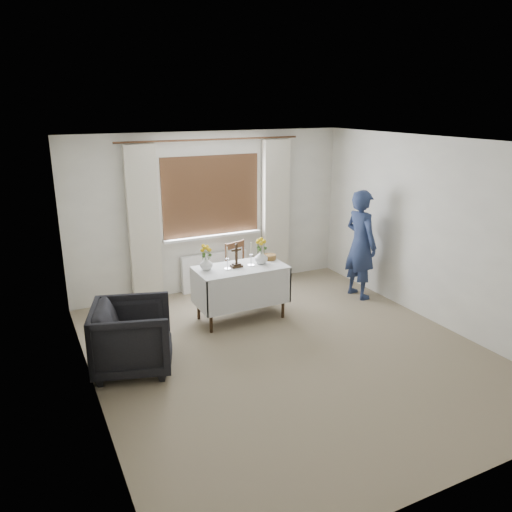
{
  "coord_description": "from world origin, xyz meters",
  "views": [
    {
      "loc": [
        -2.76,
        -4.72,
        2.92
      ],
      "look_at": [
        0.03,
        0.97,
        0.95
      ],
      "focal_mm": 35.0,
      "sensor_mm": 36.0,
      "label": 1
    }
  ],
  "objects_px": {
    "altar_table": "(241,293)",
    "flower_vase_left": "(206,263)",
    "wooden_cross": "(236,256)",
    "wooden_chair": "(242,271)",
    "armchair": "(133,337)",
    "flower_vase_right": "(261,257)",
    "person": "(361,244)"
  },
  "relations": [
    {
      "from": "armchair",
      "to": "flower_vase_left",
      "type": "relative_size",
      "value": 4.83
    },
    {
      "from": "wooden_cross",
      "to": "flower_vase_left",
      "type": "distance_m",
      "value": 0.42
    },
    {
      "from": "wooden_chair",
      "to": "armchair",
      "type": "height_order",
      "value": "wooden_chair"
    },
    {
      "from": "altar_table",
      "to": "armchair",
      "type": "xyz_separation_m",
      "value": [
        -1.66,
        -0.72,
        0.01
      ]
    },
    {
      "from": "flower_vase_left",
      "to": "altar_table",
      "type": "bearing_deg",
      "value": -11.03
    },
    {
      "from": "flower_vase_right",
      "to": "wooden_chair",
      "type": "bearing_deg",
      "value": 88.83
    },
    {
      "from": "person",
      "to": "wooden_cross",
      "type": "height_order",
      "value": "person"
    },
    {
      "from": "wooden_chair",
      "to": "flower_vase_right",
      "type": "distance_m",
      "value": 0.78
    },
    {
      "from": "wooden_chair",
      "to": "armchair",
      "type": "xyz_separation_m",
      "value": [
        -2.0,
        -1.39,
        -0.04
      ]
    },
    {
      "from": "altar_table",
      "to": "armchair",
      "type": "distance_m",
      "value": 1.81
    },
    {
      "from": "flower_vase_right",
      "to": "person",
      "type": "bearing_deg",
      "value": -1.41
    },
    {
      "from": "wooden_chair",
      "to": "flower_vase_right",
      "type": "xyz_separation_m",
      "value": [
        -0.01,
        -0.66,
        0.42
      ]
    },
    {
      "from": "altar_table",
      "to": "flower_vase_left",
      "type": "distance_m",
      "value": 0.66
    },
    {
      "from": "person",
      "to": "altar_table",
      "type": "bearing_deg",
      "value": 85.16
    },
    {
      "from": "wooden_chair",
      "to": "altar_table",
      "type": "bearing_deg",
      "value": -133.28
    },
    {
      "from": "armchair",
      "to": "person",
      "type": "distance_m",
      "value": 3.75
    },
    {
      "from": "person",
      "to": "flower_vase_right",
      "type": "relative_size",
      "value": 8.81
    },
    {
      "from": "wooden_chair",
      "to": "person",
      "type": "bearing_deg",
      "value": -39.75
    },
    {
      "from": "altar_table",
      "to": "wooden_chair",
      "type": "bearing_deg",
      "value": 63.56
    },
    {
      "from": "wooden_chair",
      "to": "flower_vase_left",
      "type": "height_order",
      "value": "flower_vase_left"
    },
    {
      "from": "person",
      "to": "flower_vase_right",
      "type": "xyz_separation_m",
      "value": [
        -1.68,
        0.04,
        0.02
      ]
    },
    {
      "from": "wooden_cross",
      "to": "flower_vase_left",
      "type": "bearing_deg",
      "value": 167.01
    },
    {
      "from": "altar_table",
      "to": "person",
      "type": "relative_size",
      "value": 0.74
    },
    {
      "from": "altar_table",
      "to": "person",
      "type": "bearing_deg",
      "value": -0.91
    },
    {
      "from": "wooden_cross",
      "to": "altar_table",
      "type": "bearing_deg",
      "value": -23.45
    },
    {
      "from": "armchair",
      "to": "flower_vase_left",
      "type": "xyz_separation_m",
      "value": [
        1.2,
        0.81,
        0.46
      ]
    },
    {
      "from": "flower_vase_left",
      "to": "flower_vase_right",
      "type": "relative_size",
      "value": 0.94
    },
    {
      "from": "armchair",
      "to": "flower_vase_right",
      "type": "bearing_deg",
      "value": -53.24
    },
    {
      "from": "person",
      "to": "wooden_chair",
      "type": "bearing_deg",
      "value": 63.16
    },
    {
      "from": "armchair",
      "to": "wooden_cross",
      "type": "xyz_separation_m",
      "value": [
        1.61,
        0.74,
        0.53
      ]
    },
    {
      "from": "wooden_chair",
      "to": "flower_vase_left",
      "type": "relative_size",
      "value": 4.88
    },
    {
      "from": "flower_vase_right",
      "to": "armchair",
      "type": "bearing_deg",
      "value": -159.78
    }
  ]
}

